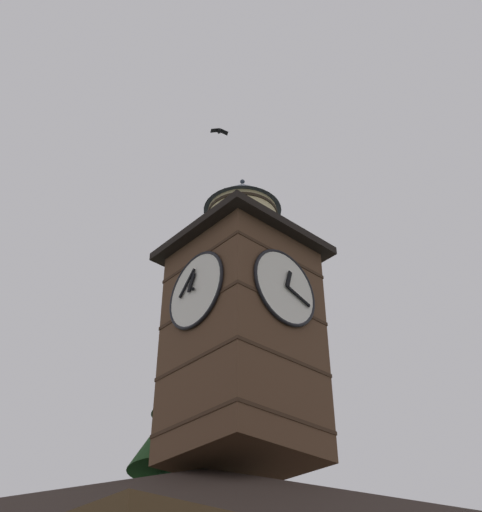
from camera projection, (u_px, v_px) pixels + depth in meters
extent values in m
cube|color=brown|center=(243.00, 351.00, 18.16)|extent=(3.39, 3.39, 6.37)
cube|color=#3C291C|center=(243.00, 435.00, 16.78)|extent=(3.43, 3.43, 0.10)
cube|color=#3C291C|center=(243.00, 378.00, 17.69)|extent=(3.43, 3.43, 0.10)
cube|color=#3C291C|center=(243.00, 327.00, 18.60)|extent=(3.43, 3.43, 0.10)
cube|color=#3C291C|center=(243.00, 280.00, 19.51)|extent=(3.43, 3.43, 0.10)
cylinder|color=white|center=(285.00, 288.00, 17.84)|extent=(2.23, 0.10, 2.23)
torus|color=black|center=(285.00, 287.00, 17.82)|extent=(2.33, 0.10, 2.33)
cube|color=black|center=(289.00, 279.00, 17.97)|extent=(0.27, 0.04, 0.57)
cube|color=black|center=(299.00, 296.00, 17.93)|extent=(0.89, 0.04, 0.37)
sphere|color=black|center=(287.00, 286.00, 17.77)|extent=(0.10, 0.10, 0.10)
cylinder|color=white|center=(196.00, 290.00, 17.95)|extent=(0.10, 2.23, 2.23)
torus|color=black|center=(196.00, 290.00, 17.93)|extent=(0.10, 2.33, 2.33)
cube|color=black|center=(191.00, 283.00, 18.10)|extent=(0.04, 0.32, 0.56)
cube|color=black|center=(187.00, 283.00, 18.27)|extent=(0.04, 0.68, 0.73)
sphere|color=black|center=(193.00, 289.00, 17.89)|extent=(0.10, 0.10, 0.10)
cube|color=black|center=(243.00, 254.00, 20.06)|extent=(4.09, 4.09, 0.25)
cylinder|color=beige|center=(242.00, 230.00, 20.57)|extent=(2.22, 2.22, 1.56)
cylinder|color=#2D2319|center=(243.00, 245.00, 20.24)|extent=(2.28, 2.28, 0.10)
cylinder|color=#2D2319|center=(243.00, 235.00, 20.46)|extent=(2.28, 2.28, 0.10)
cylinder|color=#2D2319|center=(242.00, 226.00, 20.68)|extent=(2.28, 2.28, 0.10)
cylinder|color=#2D2319|center=(242.00, 216.00, 20.91)|extent=(2.28, 2.28, 0.10)
cone|color=#384251|center=(242.00, 197.00, 21.35)|extent=(2.52, 2.52, 1.16)
sphere|color=#384251|center=(242.00, 182.00, 21.74)|extent=(0.16, 0.16, 0.16)
cone|color=#193E1F|center=(180.00, 493.00, 19.63)|extent=(4.56, 4.56, 2.44)
cone|color=#1C3C1B|center=(183.00, 429.00, 20.77)|extent=(3.34, 3.34, 2.78)
cone|color=#1A381A|center=(186.00, 379.00, 21.74)|extent=(2.12, 2.12, 2.53)
ellipsoid|color=black|center=(219.00, 131.00, 25.73)|extent=(0.26, 0.31, 0.15)
cube|color=black|center=(215.00, 130.00, 25.69)|extent=(0.39, 0.33, 0.15)
cube|color=black|center=(224.00, 132.00, 25.76)|extent=(0.39, 0.33, 0.15)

